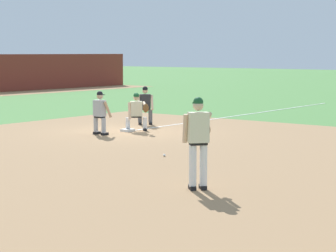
{
  "coord_description": "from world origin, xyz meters",
  "views": [
    {
      "loc": [
        -16.88,
        -14.96,
        2.73
      ],
      "look_at": [
        -4.48,
        -5.27,
        0.96
      ],
      "focal_mm": 70.0,
      "sensor_mm": 36.0,
      "label": 1
    }
  ],
  "objects_px": {
    "first_baseman": "(137,110)",
    "baserunner": "(100,111)",
    "pitcher": "(199,137)",
    "first_base_bag": "(128,130)",
    "umpire": "(145,104)",
    "baseball": "(164,155)"
  },
  "relations": [
    {
      "from": "first_baseman",
      "to": "baserunner",
      "type": "relative_size",
      "value": 0.92
    },
    {
      "from": "pitcher",
      "to": "baserunner",
      "type": "xyz_separation_m",
      "value": [
        5.12,
        7.64,
        -0.27
      ]
    },
    {
      "from": "first_base_bag",
      "to": "pitcher",
      "type": "xyz_separation_m",
      "value": [
        -6.37,
        -7.51,
        1.01
      ]
    },
    {
      "from": "pitcher",
      "to": "umpire",
      "type": "distance_m",
      "value": 11.89
    },
    {
      "from": "first_base_bag",
      "to": "pitcher",
      "type": "relative_size",
      "value": 0.2
    },
    {
      "from": "baseball",
      "to": "baserunner",
      "type": "height_order",
      "value": "baserunner"
    },
    {
      "from": "baserunner",
      "to": "umpire",
      "type": "height_order",
      "value": "same"
    },
    {
      "from": "pitcher",
      "to": "baseball",
      "type": "bearing_deg",
      "value": 47.61
    },
    {
      "from": "first_baseman",
      "to": "baseball",
      "type": "bearing_deg",
      "value": -132.11
    },
    {
      "from": "pitcher",
      "to": "umpire",
      "type": "xyz_separation_m",
      "value": [
        8.39,
        8.42,
        -0.27
      ]
    },
    {
      "from": "pitcher",
      "to": "umpire",
      "type": "height_order",
      "value": "pitcher"
    },
    {
      "from": "baserunner",
      "to": "first_base_bag",
      "type": "bearing_deg",
      "value": -5.54
    },
    {
      "from": "first_base_bag",
      "to": "first_baseman",
      "type": "xyz_separation_m",
      "value": [
        0.29,
        -0.19,
        0.69
      ]
    },
    {
      "from": "pitcher",
      "to": "first_base_bag",
      "type": "bearing_deg",
      "value": 49.73
    },
    {
      "from": "baserunner",
      "to": "umpire",
      "type": "xyz_separation_m",
      "value": [
        3.27,
        0.78,
        0.0
      ]
    },
    {
      "from": "first_base_bag",
      "to": "umpire",
      "type": "height_order",
      "value": "umpire"
    },
    {
      "from": "first_base_bag",
      "to": "baserunner",
      "type": "height_order",
      "value": "baserunner"
    },
    {
      "from": "first_baseman",
      "to": "baserunner",
      "type": "bearing_deg",
      "value": 168.62
    },
    {
      "from": "first_baseman",
      "to": "umpire",
      "type": "xyz_separation_m",
      "value": [
        1.74,
        1.09,
        0.06
      ]
    },
    {
      "from": "first_base_bag",
      "to": "baseball",
      "type": "bearing_deg",
      "value": -128.69
    },
    {
      "from": "baseball",
      "to": "umpire",
      "type": "relative_size",
      "value": 0.05
    },
    {
      "from": "pitcher",
      "to": "baserunner",
      "type": "distance_m",
      "value": 9.2
    }
  ]
}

